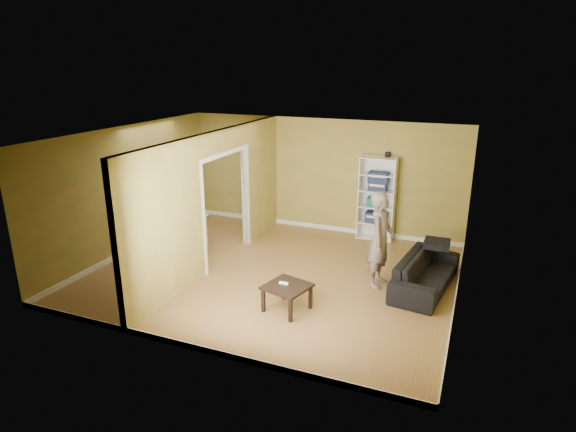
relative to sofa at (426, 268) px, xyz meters
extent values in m
plane|color=brown|center=(-2.70, -0.45, -0.38)|extent=(6.50, 6.50, 0.00)
plane|color=white|center=(-2.70, -0.45, 2.22)|extent=(6.50, 6.50, 0.00)
plane|color=#B7983E|center=(-2.70, 2.30, 0.92)|extent=(6.50, 0.00, 6.50)
plane|color=#B7983E|center=(-2.70, -3.20, 0.92)|extent=(6.50, 0.00, 6.50)
plane|color=#B7983E|center=(-5.95, -0.45, 0.92)|extent=(0.00, 5.50, 5.50)
plane|color=#B7983E|center=(0.55, -0.45, 0.92)|extent=(0.00, 5.50, 5.50)
cube|color=black|center=(-1.20, 2.24, 1.52)|extent=(0.10, 0.10, 0.10)
imported|color=#26262E|center=(0.00, 0.00, 0.00)|extent=(2.07, 1.11, 0.75)
imported|color=slate|center=(-0.79, -0.18, 0.63)|extent=(0.78, 0.63, 2.02)
cube|color=white|center=(-1.73, 2.11, 0.55)|extent=(0.02, 0.34, 1.86)
cube|color=white|center=(-0.97, 2.11, 0.55)|extent=(0.02, 0.34, 1.86)
cube|color=white|center=(-1.35, 2.27, 0.55)|extent=(0.78, 0.02, 1.86)
cube|color=white|center=(-1.35, 2.11, -0.36)|extent=(0.74, 0.34, 0.02)
cube|color=white|center=(-1.35, 2.11, 0.01)|extent=(0.74, 0.34, 0.02)
cube|color=white|center=(-1.35, 2.11, 0.37)|extent=(0.74, 0.34, 0.02)
cube|color=white|center=(-1.35, 2.11, 0.74)|extent=(0.74, 0.34, 0.02)
cube|color=white|center=(-1.35, 2.11, 1.10)|extent=(0.74, 0.34, 0.02)
cube|color=white|center=(-1.35, 2.11, 1.46)|extent=(0.74, 0.34, 0.02)
cube|color=navy|center=(-1.34, 2.11, 0.14)|extent=(0.46, 0.30, 0.24)
cube|color=#107F61|center=(-1.36, 2.11, 0.48)|extent=(0.39, 0.25, 0.20)
cube|color=navy|center=(-1.35, 2.11, 0.85)|extent=(0.39, 0.25, 0.20)
cube|color=#17174B|center=(-1.34, 2.11, 1.07)|extent=(0.43, 0.28, 0.22)
cube|color=black|center=(-1.95, -1.64, 0.04)|extent=(0.65, 0.65, 0.04)
cube|color=black|center=(-2.22, -1.91, -0.18)|extent=(0.05, 0.05, 0.39)
cube|color=black|center=(-1.68, -1.91, -0.18)|extent=(0.05, 0.05, 0.39)
cube|color=black|center=(-2.22, -1.38, -0.18)|extent=(0.05, 0.05, 0.39)
cube|color=black|center=(-1.68, -1.38, -0.18)|extent=(0.05, 0.05, 0.39)
cube|color=white|center=(-2.02, -1.61, 0.07)|extent=(0.15, 0.04, 0.03)
cube|color=beige|center=(-5.21, 0.08, 0.32)|extent=(1.15, 0.77, 0.04)
cylinder|color=beige|center=(-5.73, -0.26, -0.04)|extent=(0.05, 0.05, 0.68)
cylinder|color=beige|center=(-4.68, -0.26, -0.04)|extent=(0.05, 0.05, 0.68)
cylinder|color=beige|center=(-5.73, 0.41, -0.04)|extent=(0.05, 0.05, 0.68)
cylinder|color=beige|center=(-4.68, 0.41, -0.04)|extent=(0.05, 0.05, 0.68)
camera|label=1|loc=(0.67, -8.03, 3.44)|focal=30.00mm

